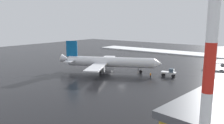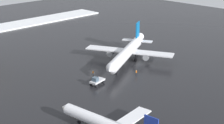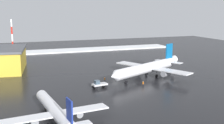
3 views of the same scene
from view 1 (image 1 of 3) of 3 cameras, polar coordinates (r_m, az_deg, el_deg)
ground_plane at (r=67.09m, az=2.62°, el=-4.54°), size 240.00×240.00×0.00m
snow_bank_right at (r=127.12m, az=19.97°, el=2.03°), size 14.00×116.00×0.53m
airplane_foreground_jet at (r=76.56m, az=-1.04°, el=0.04°), size 28.59×33.58×10.71m
pushback_tug at (r=73.00m, az=14.76°, el=-2.62°), size 3.01×4.92×2.50m
ground_crew_mid_apron at (r=81.39m, az=6.89°, el=-1.26°), size 0.36×0.36×1.71m
ground_crew_near_tug at (r=69.44m, az=10.01°, el=-3.36°), size 0.36×0.36×1.71m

